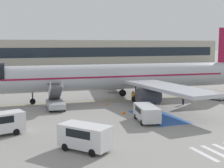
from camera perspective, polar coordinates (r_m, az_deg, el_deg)
The scene contains 17 objects.
ground_plane at distance 49.65m, azimuth -1.29°, elevation -2.84°, with size 600.00×600.00×0.00m, color gray.
apron_leadline_yellow at distance 49.42m, azimuth 1.16°, elevation -2.89°, with size 0.20×81.61×0.01m, color gold.
apron_stand_patch_blue at distance 38.37m, azimuth 8.35°, elevation -5.94°, with size 4.26×8.58×0.01m, color #2856A8.
apron_walkway_bar_0 at distance 26.59m, azimuth 16.42°, elevation -12.20°, with size 0.44×3.60×0.01m, color silver.
apron_walkway_bar_1 at distance 27.30m, azimuth 18.46°, elevation -11.75°, with size 0.44×3.60×0.01m, color silver.
airliner at distance 49.12m, azimuth 1.93°, elevation 1.36°, with size 48.00×36.14×11.54m.
boarding_stairs_forward at distance 42.76m, azimuth -10.29°, elevation -3.25°, with size 2.59×5.37×4.07m.
fuel_tanker at distance 71.48m, azimuth -0.95°, elevation 1.58°, with size 10.93×4.15×3.22m.
service_van_2 at distance 35.56m, azimuth 6.36°, elevation -5.12°, with size 2.97×5.07×1.85m.
service_van_3 at distance 26.10m, azimuth -4.94°, elevation -9.32°, with size 4.28×4.66×2.16m.
baggage_cart at distance 51.95m, azimuth 18.51°, elevation -2.48°, with size 2.18×2.92×0.87m.
ground_crew_0 at distance 47.03m, azimuth 3.86°, elevation -2.16°, with size 0.44×0.48×1.78m.
ground_crew_1 at distance 46.48m, azimuth 12.90°, elevation -2.50°, with size 0.40×0.49×1.71m.
traffic_cone_0 at distance 48.73m, azimuth 8.23°, elevation -2.79°, with size 0.48×0.48×0.53m.
traffic_cone_1 at distance 45.37m, azimuth -0.98°, elevation -3.49°, with size 0.44×0.44×0.49m.
traffic_cone_2 at distance 39.36m, azimuth 2.19°, elevation -5.10°, with size 0.53×0.53×0.59m.
terminal_building at distance 123.66m, azimuth -9.23°, elevation 5.54°, with size 137.71×12.10×10.28m.
Camera 1 is at (-16.64, -45.96, 8.74)m, focal length 50.00 mm.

